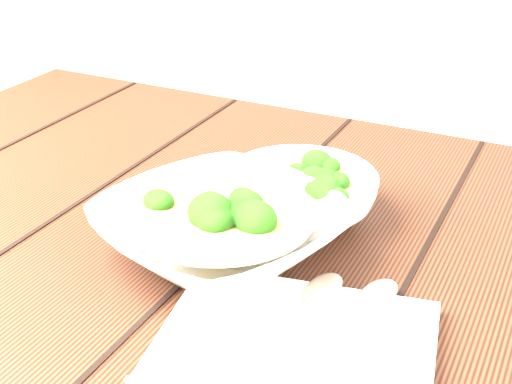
{
  "coord_description": "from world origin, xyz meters",
  "views": [
    {
      "loc": [
        0.3,
        -0.59,
        1.15
      ],
      "look_at": [
        0.0,
        0.02,
        0.8
      ],
      "focal_mm": 50.0,
      "sensor_mm": 36.0,
      "label": 1
    }
  ],
  "objects_px": {
    "soup_bowl_back": "(300,195)",
    "napkin": "(293,350)",
    "soup_bowl_front": "(221,229)",
    "trivet": "(277,189)",
    "table": "(245,330)"
  },
  "relations": [
    {
      "from": "soup_bowl_back",
      "to": "napkin",
      "type": "xyz_separation_m",
      "value": [
        0.09,
        -0.23,
        -0.02
      ]
    },
    {
      "from": "soup_bowl_back",
      "to": "napkin",
      "type": "distance_m",
      "value": 0.24
    },
    {
      "from": "trivet",
      "to": "soup_bowl_front",
      "type": "bearing_deg",
      "value": -89.06
    },
    {
      "from": "napkin",
      "to": "table",
      "type": "bearing_deg",
      "value": 119.01
    },
    {
      "from": "trivet",
      "to": "napkin",
      "type": "distance_m",
      "value": 0.29
    },
    {
      "from": "table",
      "to": "napkin",
      "type": "relative_size",
      "value": 5.17
    },
    {
      "from": "soup_bowl_front",
      "to": "napkin",
      "type": "relative_size",
      "value": 1.34
    },
    {
      "from": "trivet",
      "to": "table",
      "type": "bearing_deg",
      "value": -83.9
    },
    {
      "from": "soup_bowl_front",
      "to": "trivet",
      "type": "height_order",
      "value": "soup_bowl_front"
    },
    {
      "from": "table",
      "to": "soup_bowl_back",
      "type": "height_order",
      "value": "soup_bowl_back"
    },
    {
      "from": "trivet",
      "to": "napkin",
      "type": "xyz_separation_m",
      "value": [
        0.13,
        -0.26,
        -0.01
      ]
    },
    {
      "from": "soup_bowl_back",
      "to": "napkin",
      "type": "height_order",
      "value": "soup_bowl_back"
    },
    {
      "from": "soup_bowl_front",
      "to": "napkin",
      "type": "height_order",
      "value": "soup_bowl_front"
    },
    {
      "from": "trivet",
      "to": "napkin",
      "type": "height_order",
      "value": "trivet"
    },
    {
      "from": "soup_bowl_front",
      "to": "soup_bowl_back",
      "type": "height_order",
      "value": "soup_bowl_front"
    }
  ]
}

